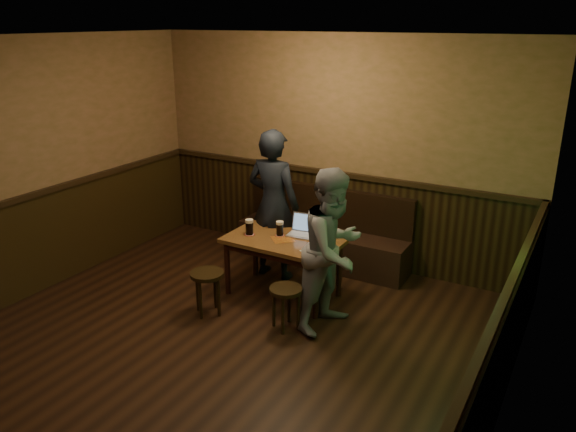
# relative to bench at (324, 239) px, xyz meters

# --- Properties ---
(room) EXTENTS (5.04, 6.04, 2.84)m
(room) POSITION_rel_bench_xyz_m (0.00, -2.53, 0.89)
(room) COLOR black
(room) RESTS_ON ground
(bench) EXTENTS (2.20, 0.50, 0.95)m
(bench) POSITION_rel_bench_xyz_m (0.00, 0.00, 0.00)
(bench) COLOR black
(bench) RESTS_ON ground
(pub_table) EXTENTS (1.26, 0.72, 0.68)m
(pub_table) POSITION_rel_bench_xyz_m (-0.00, -1.03, 0.27)
(pub_table) COLOR #5B2E1A
(pub_table) RESTS_ON ground
(stool_left) EXTENTS (0.36, 0.36, 0.47)m
(stool_left) POSITION_rel_bench_xyz_m (-0.47, -1.78, 0.07)
(stool_left) COLOR black
(stool_left) RESTS_ON ground
(stool_right) EXTENTS (0.40, 0.40, 0.44)m
(stool_right) POSITION_rel_bench_xyz_m (0.39, -1.64, 0.04)
(stool_right) COLOR black
(stool_right) RESTS_ON ground
(pint_left) EXTENTS (0.12, 0.12, 0.18)m
(pint_left) POSITION_rel_bench_xyz_m (-0.39, -1.09, 0.45)
(pint_left) COLOR maroon
(pint_left) RESTS_ON pub_table
(pint_mid) EXTENTS (0.11, 0.11, 0.17)m
(pint_mid) POSITION_rel_bench_xyz_m (-0.09, -0.95, 0.44)
(pint_mid) COLOR maroon
(pint_mid) RESTS_ON pub_table
(pint_right) EXTENTS (0.11, 0.11, 0.17)m
(pint_right) POSITION_rel_bench_xyz_m (0.42, -1.03, 0.44)
(pint_right) COLOR maroon
(pint_right) RESTS_ON pub_table
(laptop) EXTENTS (0.34, 0.29, 0.22)m
(laptop) POSITION_rel_bench_xyz_m (0.13, -0.79, 0.42)
(laptop) COLOR silver
(laptop) RESTS_ON pub_table
(menu) EXTENTS (0.26, 0.23, 0.00)m
(menu) POSITION_rel_bench_xyz_m (0.44, -1.20, 0.36)
(menu) COLOR silver
(menu) RESTS_ON pub_table
(person_suit) EXTENTS (0.66, 0.44, 1.79)m
(person_suit) POSITION_rel_bench_xyz_m (-0.36, -0.63, 0.58)
(person_suit) COLOR black
(person_suit) RESTS_ON ground
(person_grey) EXTENTS (0.77, 0.90, 1.64)m
(person_grey) POSITION_rel_bench_xyz_m (0.76, -1.35, 0.51)
(person_grey) COLOR gray
(person_grey) RESTS_ON ground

